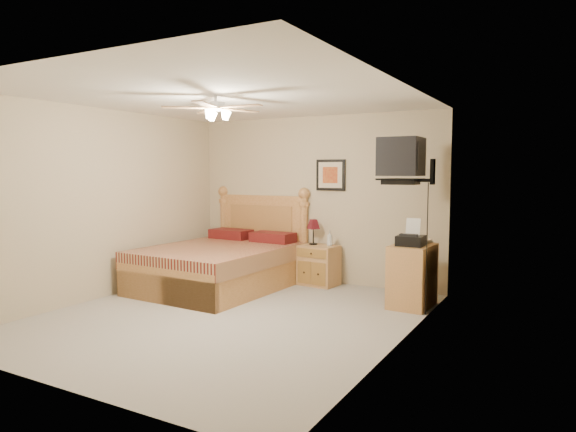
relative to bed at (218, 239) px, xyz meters
name	(u,v)px	position (x,y,z in m)	size (l,w,h in m)	color
floor	(229,316)	(0.98, -1.12, -0.72)	(4.50, 4.50, 0.00)	#9C968D
ceiling	(226,97)	(0.98, -1.12, 1.78)	(4.00, 4.50, 0.04)	white
wall_back	(315,199)	(0.98, 1.13, 0.53)	(4.00, 0.04, 2.50)	#C0AF8D
wall_front	(52,228)	(0.98, -3.37, 0.53)	(4.00, 0.04, 2.50)	#C0AF8D
wall_left	(105,203)	(-1.02, -1.12, 0.53)	(0.04, 4.50, 2.50)	#C0AF8D
wall_right	(400,216)	(2.98, -1.12, 0.53)	(0.04, 4.50, 2.50)	#C0AF8D
bed	(218,239)	(0.00, 0.00, 0.00)	(1.69, 2.21, 1.43)	#AC6F35
nightstand	(319,265)	(1.17, 0.88, -0.42)	(0.54, 0.41, 0.59)	#AF8045
table_lamp	(313,232)	(1.05, 0.94, 0.06)	(0.20, 0.20, 0.38)	#5C121C
lotion_bottle	(330,238)	(1.33, 0.92, -0.02)	(0.09, 0.09, 0.22)	silver
framed_picture	(331,175)	(1.25, 1.11, 0.90)	(0.46, 0.04, 0.46)	black
dresser	(412,276)	(2.71, 0.35, -0.33)	(0.46, 0.66, 0.77)	#A17A45
fax_machine	(411,232)	(2.71, 0.25, 0.22)	(0.31, 0.33, 0.33)	black
magazine_lower	(416,242)	(2.69, 0.56, 0.07)	(0.19, 0.25, 0.02)	#B4A98E
magazine_upper	(416,240)	(2.69, 0.55, 0.09)	(0.18, 0.25, 0.02)	tan
wall_tv	(413,160)	(2.73, 0.22, 1.09)	(0.56, 0.46, 0.58)	black
ceiling_fan	(216,108)	(0.98, -1.32, 1.64)	(1.14, 1.14, 0.28)	white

